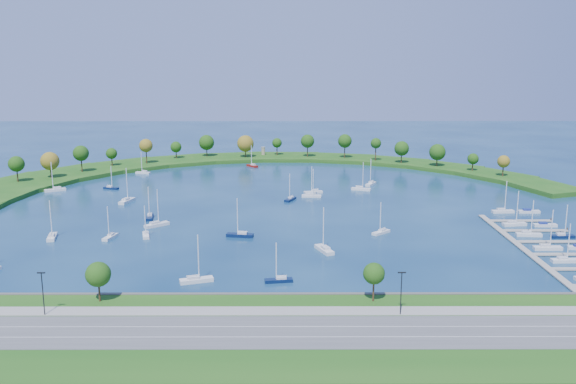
{
  "coord_description": "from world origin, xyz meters",
  "views": [
    {
      "loc": [
        4.42,
        -243.5,
        57.62
      ],
      "look_at": [
        5.0,
        5.0,
        4.0
      ],
      "focal_mm": 38.12,
      "sensor_mm": 36.0,
      "label": 1
    }
  ],
  "objects_px": {
    "docked_boat_4": "(547,247)",
    "moored_boat_13": "(157,224)",
    "moored_boat_7": "(313,191)",
    "moored_boat_17": "(279,279)",
    "moored_boat_11": "(150,216)",
    "docked_boat_8": "(514,223)",
    "moored_boat_9": "(146,234)",
    "docked_boat_10": "(503,211)",
    "moored_boat_0": "(290,198)",
    "moored_boat_21": "(361,188)",
    "moored_boat_14": "(240,234)",
    "moored_boat_18": "(324,249)",
    "moored_boat_16": "(127,200)",
    "moored_boat_20": "(55,189)",
    "moored_boat_4": "(196,279)",
    "harbor_tower": "(263,151)",
    "docked_boat_7": "(563,235)",
    "moored_boat_15": "(371,183)",
    "dock_system": "(545,248)",
    "docked_boat_2": "(565,259)",
    "moored_boat_10": "(111,187)",
    "moored_boat_5": "(110,236)",
    "moored_boat_1": "(52,236)",
    "docked_boat_11": "(529,211)",
    "moored_boat_8": "(143,172)",
    "moored_boat_2": "(381,231)",
    "moored_boat_19": "(252,165)",
    "docked_boat_9": "(545,225)",
    "docked_boat_6": "(529,233)"
  },
  "relations": [
    {
      "from": "docked_boat_4",
      "to": "moored_boat_13",
      "type": "bearing_deg",
      "value": 168.08
    },
    {
      "from": "moored_boat_7",
      "to": "moored_boat_17",
      "type": "height_order",
      "value": "moored_boat_7"
    },
    {
      "from": "moored_boat_11",
      "to": "docked_boat_8",
      "type": "xyz_separation_m",
      "value": [
        132.1,
        -10.31,
        0.01
      ]
    },
    {
      "from": "moored_boat_9",
      "to": "docked_boat_10",
      "type": "relative_size",
      "value": 0.86
    },
    {
      "from": "moored_boat_0",
      "to": "moored_boat_21",
      "type": "bearing_deg",
      "value": 147.04
    },
    {
      "from": "moored_boat_14",
      "to": "moored_boat_18",
      "type": "distance_m",
      "value": 31.56
    },
    {
      "from": "moored_boat_16",
      "to": "moored_boat_20",
      "type": "relative_size",
      "value": 1.07
    },
    {
      "from": "moored_boat_4",
      "to": "moored_boat_17",
      "type": "height_order",
      "value": "moored_boat_4"
    },
    {
      "from": "harbor_tower",
      "to": "docked_boat_10",
      "type": "bearing_deg",
      "value": -54.3
    },
    {
      "from": "moored_boat_17",
      "to": "docked_boat_7",
      "type": "relative_size",
      "value": 0.97
    },
    {
      "from": "moored_boat_7",
      "to": "moored_boat_15",
      "type": "height_order",
      "value": "moored_boat_15"
    },
    {
      "from": "dock_system",
      "to": "docked_boat_8",
      "type": "xyz_separation_m",
      "value": [
        0.21,
        27.5,
        0.57
      ]
    },
    {
      "from": "docked_boat_2",
      "to": "docked_boat_7",
      "type": "xyz_separation_m",
      "value": [
        10.5,
        25.01,
        -0.01
      ]
    },
    {
      "from": "moored_boat_10",
      "to": "moored_boat_21",
      "type": "height_order",
      "value": "moored_boat_21"
    },
    {
      "from": "moored_boat_13",
      "to": "docked_boat_7",
      "type": "relative_size",
      "value": 1.18
    },
    {
      "from": "moored_boat_5",
      "to": "moored_boat_9",
      "type": "relative_size",
      "value": 1.03
    },
    {
      "from": "moored_boat_15",
      "to": "moored_boat_17",
      "type": "bearing_deg",
      "value": 10.41
    },
    {
      "from": "moored_boat_16",
      "to": "moored_boat_18",
      "type": "xyz_separation_m",
      "value": [
        77.86,
        -66.68,
        -0.02
      ]
    },
    {
      "from": "moored_boat_18",
      "to": "docked_boat_2",
      "type": "xyz_separation_m",
      "value": [
        69.49,
        -10.3,
        -0.07
      ]
    },
    {
      "from": "moored_boat_1",
      "to": "moored_boat_20",
      "type": "distance_m",
      "value": 79.48
    },
    {
      "from": "moored_boat_20",
      "to": "moored_boat_21",
      "type": "bearing_deg",
      "value": 151.04
    },
    {
      "from": "moored_boat_5",
      "to": "moored_boat_7",
      "type": "distance_m",
      "value": 99.05
    },
    {
      "from": "moored_boat_4",
      "to": "moored_boat_10",
      "type": "height_order",
      "value": "moored_boat_4"
    },
    {
      "from": "moored_boat_13",
      "to": "docked_boat_8",
      "type": "distance_m",
      "value": 127.25
    },
    {
      "from": "moored_boat_4",
      "to": "moored_boat_7",
      "type": "xyz_separation_m",
      "value": [
        35.85,
        110.76,
        -0.03
      ]
    },
    {
      "from": "moored_boat_4",
      "to": "docked_boat_10",
      "type": "distance_m",
      "value": 131.2
    },
    {
      "from": "moored_boat_15",
      "to": "moored_boat_21",
      "type": "distance_m",
      "value": 13.36
    },
    {
      "from": "moored_boat_21",
      "to": "docked_boat_11",
      "type": "distance_m",
      "value": 73.13
    },
    {
      "from": "moored_boat_1",
      "to": "moored_boat_8",
      "type": "xyz_separation_m",
      "value": [
        3.05,
        118.14,
        -0.03
      ]
    },
    {
      "from": "moored_boat_13",
      "to": "moored_boat_2",
      "type": "bearing_deg",
      "value": -48.72
    },
    {
      "from": "moored_boat_16",
      "to": "moored_boat_1",
      "type": "bearing_deg",
      "value": -177.73
    },
    {
      "from": "docked_boat_2",
      "to": "moored_boat_4",
      "type": "bearing_deg",
      "value": -173.54
    },
    {
      "from": "dock_system",
      "to": "docked_boat_8",
      "type": "bearing_deg",
      "value": 89.55
    },
    {
      "from": "moored_boat_5",
      "to": "moored_boat_19",
      "type": "xyz_separation_m",
      "value": [
        39.42,
        139.07,
        0.02
      ]
    },
    {
      "from": "dock_system",
      "to": "moored_boat_19",
      "type": "xyz_separation_m",
      "value": [
        -99.84,
        150.94,
        0.55
      ]
    },
    {
      "from": "moored_boat_2",
      "to": "docked_boat_4",
      "type": "distance_m",
      "value": 52.18
    },
    {
      "from": "moored_boat_4",
      "to": "docked_boat_4",
      "type": "xyz_separation_m",
      "value": [
        105.12,
        28.21,
        -0.01
      ]
    },
    {
      "from": "moored_boat_5",
      "to": "docked_boat_8",
      "type": "bearing_deg",
      "value": 108.63
    },
    {
      "from": "docked_boat_4",
      "to": "docked_boat_9",
      "type": "distance_m",
      "value": 29.08
    },
    {
      "from": "dock_system",
      "to": "moored_boat_18",
      "type": "relative_size",
      "value": 5.93
    },
    {
      "from": "moored_boat_1",
      "to": "moored_boat_8",
      "type": "relative_size",
      "value": 1.09
    },
    {
      "from": "moored_boat_14",
      "to": "moored_boat_13",
      "type": "bearing_deg",
      "value": -14.17
    },
    {
      "from": "moored_boat_5",
      "to": "moored_boat_21",
      "type": "height_order",
      "value": "moored_boat_21"
    },
    {
      "from": "moored_boat_17",
      "to": "docked_boat_6",
      "type": "distance_m",
      "value": 93.73
    },
    {
      "from": "dock_system",
      "to": "moored_boat_21",
      "type": "bearing_deg",
      "value": 118.14
    },
    {
      "from": "moored_boat_18",
      "to": "moored_boat_19",
      "type": "xyz_separation_m",
      "value": [
        -30.58,
        153.5,
        -0.06
      ]
    },
    {
      "from": "moored_boat_19",
      "to": "moored_boat_5",
      "type": "bearing_deg",
      "value": 124.48
    },
    {
      "from": "moored_boat_7",
      "to": "docked_boat_9",
      "type": "height_order",
      "value": "moored_boat_7"
    },
    {
      "from": "moored_boat_4",
      "to": "docked_boat_8",
      "type": "distance_m",
      "value": 119.36
    },
    {
      "from": "docked_boat_7",
      "to": "moored_boat_2",
      "type": "bearing_deg",
      "value": 173.15
    }
  ]
}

